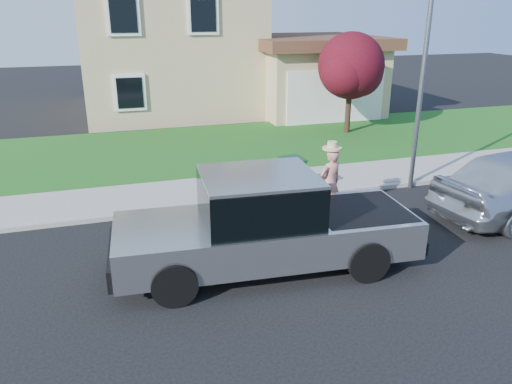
% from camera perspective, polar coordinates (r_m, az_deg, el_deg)
% --- Properties ---
extents(ground, '(80.00, 80.00, 0.00)m').
position_cam_1_polar(ground, '(10.78, 2.86, -6.89)').
color(ground, black).
rests_on(ground, ground).
extents(curb, '(40.00, 0.20, 0.12)m').
position_cam_1_polar(curb, '(13.55, 2.68, -0.71)').
color(curb, gray).
rests_on(curb, ground).
extents(sidewalk, '(40.00, 2.00, 0.15)m').
position_cam_1_polar(sidewalk, '(14.52, 1.22, 0.83)').
color(sidewalk, gray).
rests_on(sidewalk, ground).
extents(lawn, '(40.00, 7.00, 0.10)m').
position_cam_1_polar(lawn, '(18.66, -3.13, 5.18)').
color(lawn, '#184F16').
rests_on(lawn, ground).
extents(house, '(14.00, 11.30, 6.85)m').
position_cam_1_polar(house, '(25.85, -7.03, 16.31)').
color(house, tan).
rests_on(house, ground).
extents(pickup_truck, '(6.14, 2.53, 1.98)m').
position_cam_1_polar(pickup_truck, '(9.79, 1.03, -3.80)').
color(pickup_truck, black).
rests_on(pickup_truck, ground).
extents(woman, '(0.74, 0.60, 1.93)m').
position_cam_1_polar(woman, '(12.34, 8.48, 1.15)').
color(woman, tan).
rests_on(woman, ground).
extents(ornamental_tree, '(2.89, 2.61, 3.97)m').
position_cam_1_polar(ornamental_tree, '(20.64, 10.87, 13.64)').
color(ornamental_tree, black).
rests_on(ornamental_tree, lawn).
extents(trash_bin, '(0.63, 0.71, 0.95)m').
position_cam_1_polar(trash_bin, '(13.68, 4.14, 2.00)').
color(trash_bin, '#103B20').
rests_on(trash_bin, sidewalk).
extents(street_lamp, '(0.36, 0.73, 5.58)m').
position_cam_1_polar(street_lamp, '(14.44, 18.60, 12.39)').
color(street_lamp, slate).
rests_on(street_lamp, ground).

